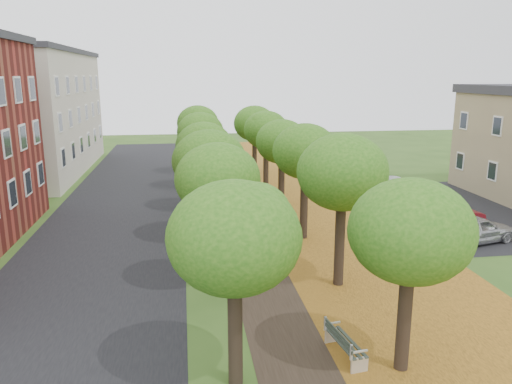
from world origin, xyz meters
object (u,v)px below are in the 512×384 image
object	(u,v)px
car_grey	(429,205)
car_silver	(476,229)
car_white	(397,187)
car_red	(448,215)
bench	(344,343)

from	to	relation	value
car_grey	car_silver	bearing A→B (deg)	175.42
car_silver	car_white	bearing A→B (deg)	-14.61
car_grey	car_white	xyz separation A→B (m)	(0.00, 4.63, 0.07)
car_silver	car_red	size ratio (longest dim) A/B	1.03
car_red	car_grey	size ratio (longest dim) A/B	0.90
car_silver	bench	bearing A→B (deg)	118.37
car_white	car_silver	bearing A→B (deg)	-160.22
bench	car_white	distance (m)	21.18
car_silver	car_grey	world-z (taller)	car_silver
car_silver	car_red	xyz separation A→B (m)	(0.00, 2.74, -0.04)
car_silver	car_grey	size ratio (longest dim) A/B	0.92
bench	car_silver	bearing A→B (deg)	-55.65
bench	car_silver	world-z (taller)	car_silver
bench	car_grey	bearing A→B (deg)	-43.59
car_silver	car_red	distance (m)	2.74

